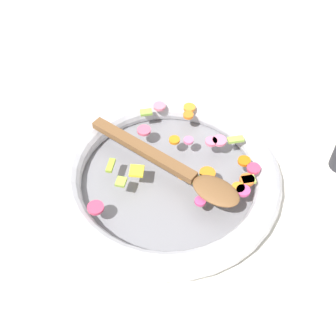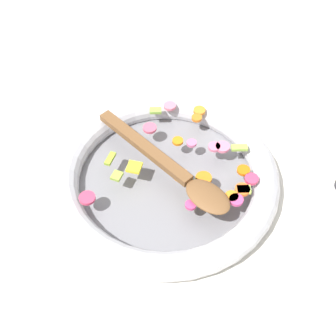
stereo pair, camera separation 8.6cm
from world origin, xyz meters
name	(u,v)px [view 1 (the left image)]	position (x,y,z in m)	size (l,w,h in m)	color
ground_plane	(168,185)	(0.00, 0.00, 0.00)	(4.00, 4.00, 0.00)	silver
skillet	(168,177)	(0.00, 0.00, 0.02)	(0.43, 0.43, 0.05)	slate
chopped_vegetables	(192,159)	(0.05, 0.01, 0.05)	(0.32, 0.27, 0.01)	orange
wooden_spoon	(178,169)	(0.01, -0.02, 0.06)	(0.25, 0.26, 0.01)	brown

